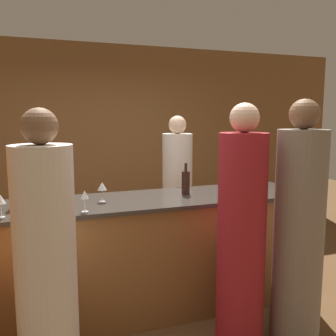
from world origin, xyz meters
name	(u,v)px	position (x,y,z in m)	size (l,w,h in m)	color
ground_plane	(145,309)	(0.00, 0.00, 0.00)	(14.00, 14.00, 0.00)	brown
back_wall	(99,143)	(0.00, 2.29, 1.40)	(8.00, 0.06, 2.80)	brown
bar_counter	(145,255)	(0.00, 0.00, 0.53)	(3.14, 0.78, 1.05)	brown
bartender	(177,198)	(0.65, 0.86, 0.83)	(0.35, 0.35, 1.79)	silver
guest_0	(46,267)	(-0.87, -0.78, 0.85)	(0.38, 0.38, 1.83)	silver
guest_1	(241,236)	(0.55, -0.74, 0.87)	(0.37, 0.37, 1.88)	maroon
guest_3	(299,233)	(0.99, -0.86, 0.88)	(0.38, 0.38, 1.91)	gray
wine_bottle_1	(186,182)	(0.42, 0.05, 1.17)	(0.08, 0.08, 0.30)	black
wine_bottle_2	(15,196)	(-1.07, 0.01, 1.16)	(0.07, 0.07, 0.27)	black
wine_glass_0	(102,187)	(-0.37, 0.00, 1.18)	(0.08, 0.08, 0.17)	silver
wine_glass_2	(85,196)	(-0.56, -0.29, 1.18)	(0.06, 0.06, 0.17)	silver
wine_glass_3	(0,200)	(-1.15, -0.25, 1.18)	(0.07, 0.07, 0.17)	silver
wine_glass_4	(245,184)	(0.85, -0.28, 1.17)	(0.07, 0.07, 0.16)	silver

